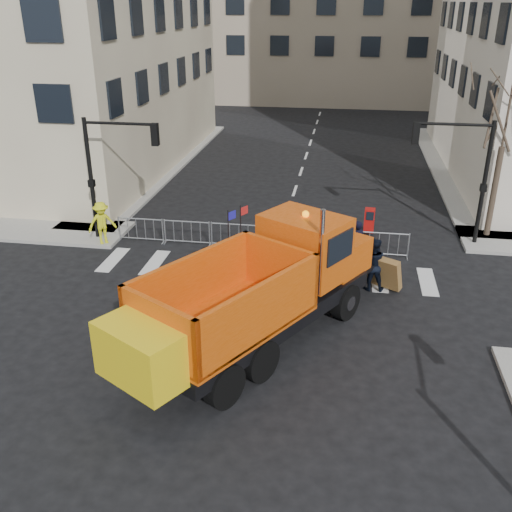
% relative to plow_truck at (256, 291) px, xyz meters
% --- Properties ---
extents(ground, '(120.00, 120.00, 0.00)m').
position_rel_plow_truck_xyz_m(ground, '(-0.35, -0.12, -1.92)').
color(ground, black).
rests_on(ground, ground).
extents(sidewalk_back, '(64.00, 5.00, 0.15)m').
position_rel_plow_truck_xyz_m(sidewalk_back, '(-0.35, 8.38, -1.84)').
color(sidewalk_back, gray).
rests_on(sidewalk_back, ground).
extents(traffic_light_left, '(0.18, 0.18, 5.40)m').
position_rel_plow_truck_xyz_m(traffic_light_left, '(-8.35, 7.38, 0.78)').
color(traffic_light_left, black).
rests_on(traffic_light_left, ground).
extents(traffic_light_right, '(0.18, 0.18, 5.40)m').
position_rel_plow_truck_xyz_m(traffic_light_right, '(8.15, 9.38, 0.78)').
color(traffic_light_right, black).
rests_on(traffic_light_right, ground).
extents(crowd_barriers, '(12.60, 0.60, 1.10)m').
position_rel_plow_truck_xyz_m(crowd_barriers, '(-1.10, 7.48, -1.37)').
color(crowd_barriers, '#9EA0A5').
rests_on(crowd_barriers, ground).
extents(street_tree, '(3.00, 3.00, 7.50)m').
position_rel_plow_truck_xyz_m(street_tree, '(8.85, 10.38, 1.83)').
color(street_tree, '#382B21').
rests_on(street_tree, ground).
extents(plow_truck, '(8.25, 11.05, 4.31)m').
position_rel_plow_truck_xyz_m(plow_truck, '(0.00, 0.00, 0.00)').
color(plow_truck, black).
rests_on(plow_truck, ground).
extents(cop_a, '(0.76, 0.59, 1.86)m').
position_rel_plow_truck_xyz_m(cop_a, '(3.00, 6.58, -0.99)').
color(cop_a, black).
rests_on(cop_a, ground).
extents(cop_b, '(1.00, 0.79, 2.01)m').
position_rel_plow_truck_xyz_m(cop_b, '(3.59, 4.42, -0.91)').
color(cop_b, black).
rests_on(cop_b, ground).
extents(cop_c, '(0.83, 1.28, 2.03)m').
position_rel_plow_truck_xyz_m(cop_c, '(1.86, 5.98, -0.90)').
color(cop_c, black).
rests_on(cop_c, ground).
extents(worker, '(1.37, 1.28, 1.86)m').
position_rel_plow_truck_xyz_m(worker, '(-7.77, 6.68, -0.84)').
color(worker, '#CFD318').
rests_on(worker, sidewalk_back).
extents(newspaper_box, '(0.48, 0.43, 1.10)m').
position_rel_plow_truck_xyz_m(newspaper_box, '(3.60, 9.86, -1.22)').
color(newspaper_box, '#A60F0C').
rests_on(newspaper_box, sidewalk_back).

